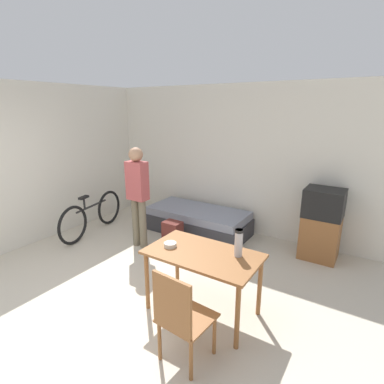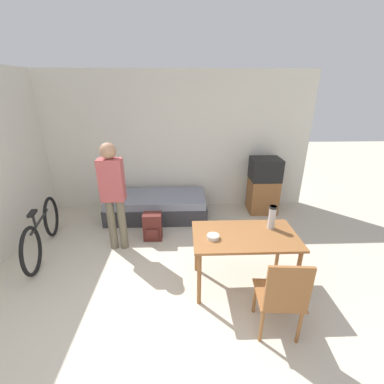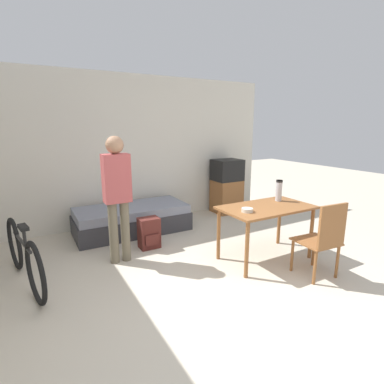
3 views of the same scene
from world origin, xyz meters
name	(u,v)px [view 2 (image 2 of 3)]	position (x,y,z in m)	size (l,w,h in m)	color
ground_plane	(152,352)	(0.00, 0.00, 0.00)	(20.00, 20.00, 0.00)	beige
wall_back	(166,143)	(0.00, 3.38, 1.35)	(5.75, 0.06, 2.70)	silver
daybed	(157,206)	(-0.20, 2.83, 0.22)	(1.91, 0.88, 0.45)	#333338
tv	(264,185)	(1.93, 3.01, 0.56)	(0.56, 0.48, 1.12)	brown
dining_table	(244,241)	(1.06, 0.90, 0.66)	(1.25, 0.72, 0.75)	brown
wooden_chair	(282,295)	(1.27, 0.15, 0.53)	(0.48, 0.48, 0.95)	brown
bicycle	(42,231)	(-1.84, 1.74, 0.35)	(0.38, 1.67, 0.77)	black
person_standing	(113,190)	(-0.71, 1.79, 0.99)	(0.34, 0.23, 1.69)	#6B604C
thermos_flask	(272,216)	(1.41, 1.04, 0.91)	(0.09, 0.09, 0.30)	#B7B7BC
mate_bowl	(213,237)	(0.66, 0.83, 0.77)	(0.14, 0.14, 0.05)	beige
backpack	(153,227)	(-0.20, 2.03, 0.23)	(0.30, 0.25, 0.47)	#56231E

